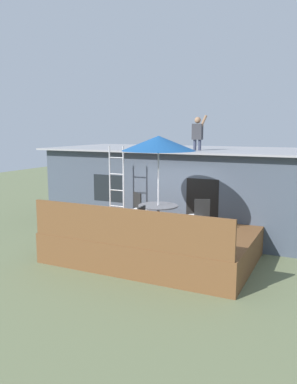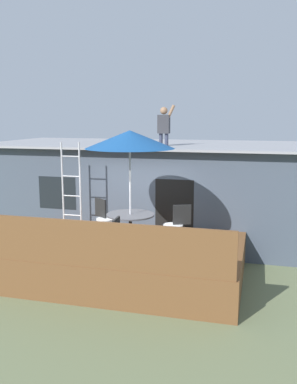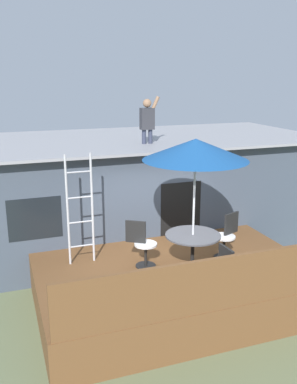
{
  "view_description": "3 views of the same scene",
  "coord_description": "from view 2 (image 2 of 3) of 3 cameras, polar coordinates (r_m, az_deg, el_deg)",
  "views": [
    {
      "loc": [
        4.26,
        -9.28,
        3.52
      ],
      "look_at": [
        -0.46,
        0.57,
        1.72
      ],
      "focal_mm": 36.05,
      "sensor_mm": 36.0,
      "label": 1
    },
    {
      "loc": [
        2.88,
        -8.7,
        3.62
      ],
      "look_at": [
        0.27,
        1.13,
        1.78
      ],
      "focal_mm": 39.09,
      "sensor_mm": 36.0,
      "label": 2
    },
    {
      "loc": [
        -3.03,
        -6.98,
        4.42
      ],
      "look_at": [
        -0.14,
        1.12,
        2.04
      ],
      "focal_mm": 39.66,
      "sensor_mm": 36.0,
      "label": 3
    }
  ],
  "objects": [
    {
      "name": "patio_chair_near",
      "position": [
        8.21,
        -4.14,
        -6.52
      ],
      "size": [
        0.44,
        0.62,
        0.92
      ],
      "rotation": [
        0.0,
        0.0,
        1.63
      ],
      "color": "black",
      "rests_on": "deck"
    },
    {
      "name": "person_figure",
      "position": [
        11.51,
        2.15,
        9.33
      ],
      "size": [
        0.47,
        0.2,
        1.11
      ],
      "color": "#33384C",
      "rests_on": "house"
    },
    {
      "name": "patio_chair_left",
      "position": [
        9.88,
        -6.11,
        -3.66
      ],
      "size": [
        0.57,
        0.46,
        0.92
      ],
      "rotation": [
        0.0,
        0.0,
        -0.58
      ],
      "color": "black",
      "rests_on": "deck"
    },
    {
      "name": "house",
      "position": [
        12.82,
        1.69,
        0.35
      ],
      "size": [
        10.5,
        4.5,
        2.83
      ],
      "color": "#424C5B",
      "rests_on": "ground"
    },
    {
      "name": "patio_umbrella",
      "position": [
        8.82,
        -2.57,
        7.16
      ],
      "size": [
        1.9,
        1.9,
        2.54
      ],
      "color": "silver",
      "rests_on": "deck"
    },
    {
      "name": "patio_table",
      "position": [
        9.09,
        -2.49,
        -4.0
      ],
      "size": [
        1.04,
        1.04,
        0.74
      ],
      "color": "black",
      "rests_on": "deck"
    },
    {
      "name": "deck_railing",
      "position": [
        7.95,
        -7.12,
        -7.18
      ],
      "size": [
        5.19,
        0.08,
        0.9
      ],
      "primitive_type": "cube",
      "color": "brown",
      "rests_on": "deck"
    },
    {
      "name": "step_ladder",
      "position": [
        10.68,
        -10.48,
        0.8
      ],
      "size": [
        0.52,
        0.04,
        2.2
      ],
      "color": "silver",
      "rests_on": "deck"
    },
    {
      "name": "patio_chair_right",
      "position": [
        9.24,
        3.79,
        -4.6
      ],
      "size": [
        0.6,
        0.44,
        0.92
      ],
      "rotation": [
        0.0,
        0.0,
        -2.77
      ],
      "color": "black",
      "rests_on": "deck"
    },
    {
      "name": "ground_plane",
      "position": [
        9.85,
        -3.25,
        -11.34
      ],
      "size": [
        40.0,
        40.0,
        0.0
      ],
      "primitive_type": "plane",
      "color": "#66704C"
    },
    {
      "name": "deck",
      "position": [
        9.71,
        -3.27,
        -9.15
      ],
      "size": [
        5.29,
        3.45,
        0.8
      ],
      "primitive_type": "cube",
      "color": "brown",
      "rests_on": "ground"
    }
  ]
}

